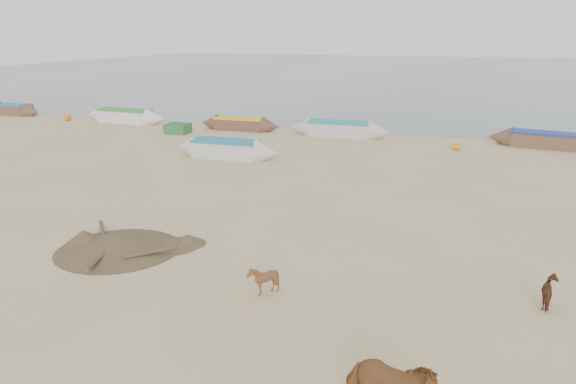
{
  "coord_description": "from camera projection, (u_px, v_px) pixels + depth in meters",
  "views": [
    {
      "loc": [
        5.73,
        -13.2,
        6.19
      ],
      "look_at": [
        0.0,
        4.0,
        1.0
      ],
      "focal_mm": 35.0,
      "sensor_mm": 36.0,
      "label": 1
    }
  ],
  "objects": [
    {
      "name": "ground",
      "position": [
        242.0,
        265.0,
        15.48
      ],
      "size": [
        140.0,
        140.0,
        0.0
      ],
      "primitive_type": "plane",
      "color": "tan",
      "rests_on": "ground"
    },
    {
      "name": "sea",
      "position": [
        441.0,
        72.0,
        90.27
      ],
      "size": [
        160.0,
        160.0,
        0.0
      ],
      "primitive_type": "plane",
      "color": "slate",
      "rests_on": "ground"
    },
    {
      "name": "near_canoe",
      "position": [
        226.0,
        149.0,
        28.49
      ],
      "size": [
        5.61,
        1.4,
        0.92
      ],
      "primitive_type": null,
      "rotation": [
        0.0,
        0.0,
        0.01
      ],
      "color": "beige",
      "rests_on": "ground"
    },
    {
      "name": "calf_right",
      "position": [
        552.0,
        293.0,
        13.0
      ],
      "size": [
        0.83,
        0.89,
        0.72
      ],
      "primitive_type": "imported",
      "rotation": [
        0.0,
        0.0,
        1.94
      ],
      "color": "#532C1B",
      "rests_on": "ground"
    },
    {
      "name": "waterline_canoes",
      "position": [
        353.0,
        130.0,
        34.27
      ],
      "size": [
        58.36,
        3.52,
        0.94
      ],
      "color": "brown",
      "rests_on": "ground"
    },
    {
      "name": "calf_front",
      "position": [
        263.0,
        280.0,
        13.64
      ],
      "size": [
        0.75,
        0.68,
        0.76
      ],
      "primitive_type": "imported",
      "rotation": [
        0.0,
        0.0,
        -1.47
      ],
      "color": "brown",
      "rests_on": "ground"
    },
    {
      "name": "beach_clutter",
      "position": [
        465.0,
        139.0,
        31.93
      ],
      "size": [
        46.97,
        4.37,
        0.64
      ],
      "color": "#2B6131",
      "rests_on": "ground"
    },
    {
      "name": "debris_pile",
      "position": [
        118.0,
        243.0,
        16.48
      ],
      "size": [
        4.43,
        4.43,
        0.43
      ],
      "primitive_type": "cone",
      "rotation": [
        0.0,
        0.0,
        -0.25
      ],
      "color": "brown",
      "rests_on": "ground"
    }
  ]
}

